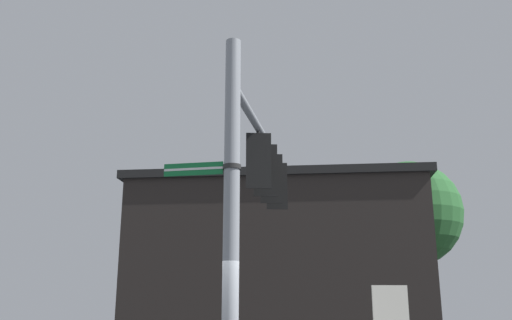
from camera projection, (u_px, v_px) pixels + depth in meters
name	position (u px, v px, depth m)	size (l,w,h in m)	color
signal_pole	(231.00, 217.00, 9.20)	(0.27, 0.27, 6.45)	gray
mast_arm	(263.00, 136.00, 12.72)	(0.17, 0.17, 6.13)	gray
traffic_light_nearest_pole	(258.00, 162.00, 11.94)	(0.54, 0.49, 1.31)	black
traffic_light_mid_inner	(265.00, 172.00, 12.75)	(0.54, 0.49, 1.31)	black
traffic_light_mid_outer	(271.00, 180.00, 13.56)	(0.54, 0.49, 1.31)	black
traffic_light_arm_end	(276.00, 187.00, 14.37)	(0.54, 0.49, 1.31)	black
street_name_sign	(213.00, 168.00, 9.49)	(1.34, 0.47, 0.22)	#147238
storefront_building	(279.00, 268.00, 21.72)	(12.15, 8.90, 6.59)	#282321
tree_by_storefront	(409.00, 214.00, 20.97)	(3.97, 3.97, 7.23)	#4C3823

